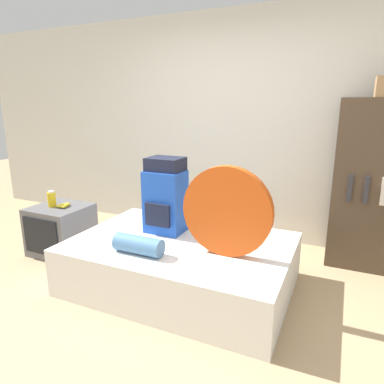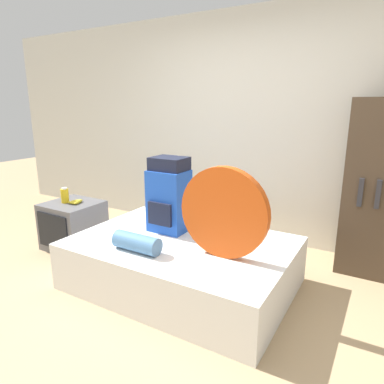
{
  "view_description": "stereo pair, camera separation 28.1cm",
  "coord_description": "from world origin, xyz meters",
  "views": [
    {
      "loc": [
        1.16,
        -2.03,
        1.57
      ],
      "look_at": [
        0.03,
        0.46,
        0.87
      ],
      "focal_mm": 32.0,
      "sensor_mm": 36.0,
      "label": 1
    },
    {
      "loc": [
        1.41,
        -1.9,
        1.57
      ],
      "look_at": [
        0.03,
        0.46,
        0.87
      ],
      "focal_mm": 32.0,
      "sensor_mm": 36.0,
      "label": 2
    }
  ],
  "objects": [
    {
      "name": "ground_plane",
      "position": [
        0.0,
        0.0,
        0.0
      ],
      "size": [
        16.0,
        16.0,
        0.0
      ],
      "primitive_type": "plane",
      "color": "tan"
    },
    {
      "name": "backpack",
      "position": [
        -0.31,
        0.61,
        0.75
      ],
      "size": [
        0.34,
        0.3,
        0.69
      ],
      "color": "blue",
      "rests_on": "bed"
    },
    {
      "name": "banana_bunch",
      "position": [
        -1.51,
        0.57,
        0.54
      ],
      "size": [
        0.13,
        0.17,
        0.03
      ],
      "color": "yellow",
      "rests_on": "television"
    },
    {
      "name": "bed",
      "position": [
        -0.08,
        0.46,
        0.21
      ],
      "size": [
        1.86,
        1.28,
        0.42
      ],
      "color": "white",
      "rests_on": "ground_plane"
    },
    {
      "name": "canister",
      "position": [
        -1.63,
        0.52,
        0.6
      ],
      "size": [
        0.08,
        0.08,
        0.17
      ],
      "color": "gold",
      "rests_on": "television"
    },
    {
      "name": "tent_bag",
      "position": [
        0.37,
        0.35,
        0.77
      ],
      "size": [
        0.71,
        0.07,
        0.71
      ],
      "color": "#D14C14",
      "rests_on": "bed"
    },
    {
      "name": "wall_back",
      "position": [
        0.0,
        1.89,
        1.3
      ],
      "size": [
        8.0,
        0.05,
        2.6
      ],
      "color": "silver",
      "rests_on": "ground_plane"
    },
    {
      "name": "television",
      "position": [
        -1.57,
        0.55,
        0.26
      ],
      "size": [
        0.56,
        0.55,
        0.52
      ],
      "color": "#5B5B60",
      "rests_on": "ground_plane"
    },
    {
      "name": "sleeping_roll",
      "position": [
        -0.27,
        0.08,
        0.49
      ],
      "size": [
        0.41,
        0.15,
        0.15
      ],
      "color": "teal",
      "rests_on": "bed"
    }
  ]
}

